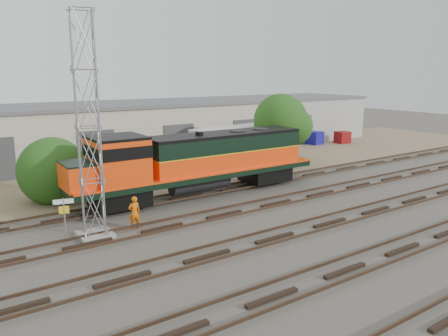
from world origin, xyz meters
TOP-DOWN VIEW (x-y plane):
  - ground at (0.00, 0.00)m, footprint 140.00×140.00m
  - dirt_strip at (0.00, 15.00)m, footprint 80.00×16.00m
  - tracks at (0.00, -3.00)m, footprint 80.00×20.40m
  - warehouse at (0.04, 22.98)m, footprint 58.40×10.40m
  - locomotive at (-3.23, 6.00)m, footprint 17.73×3.11m
  - signal_tower at (-11.33, 2.45)m, footprint 1.63×1.63m
  - sign_post at (-12.80, 2.28)m, footprint 0.93×0.28m
  - worker at (-9.17, 2.44)m, footprint 0.67×0.46m
  - semi_trailer at (6.34, 12.62)m, footprint 11.80×3.91m
  - dumpster_blue at (19.55, 17.18)m, footprint 1.81×1.73m
  - dumpster_red at (22.86, 15.91)m, footprint 1.66×1.57m
  - tree_mid at (-11.17, 10.16)m, footprint 4.65×4.43m
  - tree_east at (8.26, 10.13)m, footprint 5.00×4.76m

SIDE VIEW (x-z plane):
  - ground at x=0.00m, z-range 0.00..0.00m
  - dirt_strip at x=0.00m, z-range 0.00..0.02m
  - tracks at x=0.00m, z-range -0.06..0.22m
  - dumpster_red at x=22.86m, z-range 0.00..1.40m
  - dumpster_blue at x=19.55m, z-range 0.00..1.50m
  - worker at x=-9.17m, z-range 0.00..1.79m
  - sign_post at x=-12.80m, z-range 0.46..2.77m
  - tree_mid at x=-11.17m, z-range -0.38..4.06m
  - semi_trailer at x=6.34m, z-range 0.46..4.03m
  - locomotive at x=-3.23m, z-range 0.31..4.57m
  - warehouse at x=0.04m, z-range 0.00..5.30m
  - tree_east at x=8.26m, z-range 0.71..7.14m
  - signal_tower at x=-11.33m, z-range -0.15..10.90m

